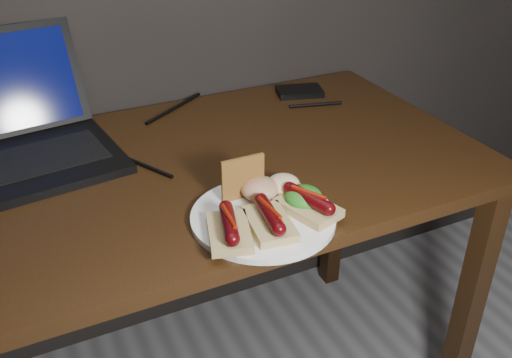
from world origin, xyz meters
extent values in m
cube|color=#331E0C|center=(0.00, 1.38, 0.73)|extent=(1.40, 0.70, 0.03)
cube|color=#331E0C|center=(0.65, 1.08, 0.36)|extent=(0.05, 0.05, 0.72)
cube|color=#331E0C|center=(0.65, 1.68, 0.36)|extent=(0.05, 0.05, 0.72)
cube|color=black|center=(-0.25, 1.51, 0.76)|extent=(0.41, 0.32, 0.02)
cube|color=black|center=(-0.25, 1.51, 0.77)|extent=(0.34, 0.19, 0.00)
cube|color=black|center=(0.47, 1.63, 0.76)|extent=(0.14, 0.11, 0.02)
cylinder|color=black|center=(-0.03, 1.42, 0.75)|extent=(0.09, 0.16, 0.01)
cylinder|color=black|center=(0.13, 1.68, 0.75)|extent=(0.19, 0.13, 0.01)
cylinder|color=black|center=(0.47, 1.54, 0.75)|extent=(0.14, 0.04, 0.01)
cylinder|color=white|center=(0.11, 1.13, 0.76)|extent=(0.34, 0.34, 0.01)
cube|color=tan|center=(0.03, 1.09, 0.77)|extent=(0.10, 0.13, 0.02)
cylinder|color=#52050B|center=(0.03, 1.09, 0.79)|extent=(0.05, 0.10, 0.02)
sphere|color=#52050B|center=(0.02, 1.05, 0.79)|extent=(0.03, 0.02, 0.02)
sphere|color=#52050B|center=(0.05, 1.14, 0.79)|extent=(0.03, 0.02, 0.02)
cylinder|color=maroon|center=(0.03, 1.09, 0.80)|extent=(0.01, 0.07, 0.01)
cube|color=tan|center=(0.11, 1.09, 0.77)|extent=(0.08, 0.12, 0.02)
cylinder|color=#52050B|center=(0.11, 1.09, 0.79)|extent=(0.04, 0.10, 0.02)
sphere|color=#52050B|center=(0.10, 1.04, 0.79)|extent=(0.02, 0.02, 0.02)
sphere|color=#52050B|center=(0.11, 1.14, 0.79)|extent=(0.02, 0.02, 0.02)
cylinder|color=maroon|center=(0.11, 1.09, 0.80)|extent=(0.01, 0.07, 0.01)
cube|color=tan|center=(0.19, 1.10, 0.77)|extent=(0.10, 0.13, 0.02)
cylinder|color=#52050B|center=(0.19, 1.10, 0.79)|extent=(0.05, 0.10, 0.02)
sphere|color=#52050B|center=(0.21, 1.06, 0.79)|extent=(0.03, 0.02, 0.02)
sphere|color=#52050B|center=(0.18, 1.15, 0.79)|extent=(0.03, 0.02, 0.02)
cylinder|color=maroon|center=(0.19, 1.10, 0.80)|extent=(0.04, 0.07, 0.01)
cube|color=#A9742E|center=(0.11, 1.20, 0.80)|extent=(0.09, 0.01, 0.08)
ellipsoid|color=#136016|center=(0.19, 1.12, 0.78)|extent=(0.07, 0.07, 0.04)
ellipsoid|color=maroon|center=(0.13, 1.18, 0.78)|extent=(0.07, 0.07, 0.04)
ellipsoid|color=white|center=(0.18, 1.18, 0.78)|extent=(0.06, 0.06, 0.04)
camera|label=1|loc=(-0.26, 0.37, 1.34)|focal=40.00mm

